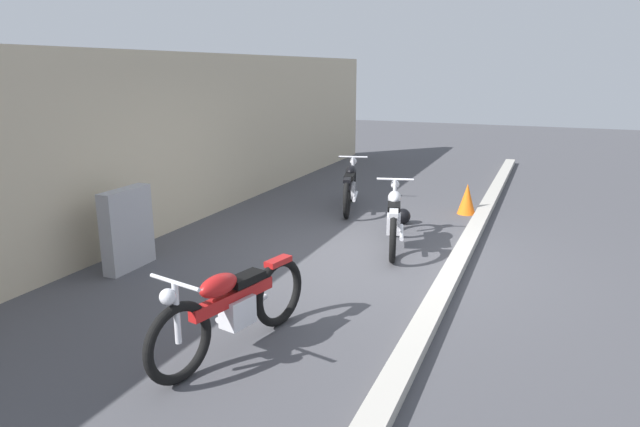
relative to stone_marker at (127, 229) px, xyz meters
name	(u,v)px	position (x,y,z in m)	size (l,w,h in m)	color
ground_plane	(364,257)	(1.59, -2.70, -0.53)	(40.00, 40.00, 0.00)	#47474C
building_wall	(158,144)	(1.59, 0.70, 0.87)	(18.00, 0.30, 2.79)	beige
curb_strip	(456,265)	(1.59, -3.95, -0.47)	(18.00, 0.24, 0.12)	#B7B2A8
stone_marker	(127,229)	(0.00, 0.00, 0.00)	(0.79, 0.20, 1.06)	#9E9EA3
helmet	(403,216)	(3.47, -2.76, -0.40)	(0.26, 0.26, 0.26)	black
traffic_cone	(467,199)	(4.56, -3.65, -0.26)	(0.32, 0.32, 0.55)	orange
motorcycle_red	(232,307)	(-1.40, -2.41, -0.10)	(1.99, 0.68, 0.90)	black
motorcycle_silver	(394,218)	(2.19, -2.94, -0.10)	(1.97, 0.74, 0.90)	black
motorcycle_black	(350,186)	(4.09, -1.59, -0.10)	(1.95, 0.74, 0.90)	black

